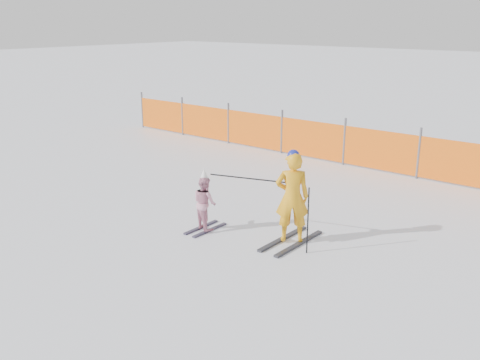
{
  "coord_description": "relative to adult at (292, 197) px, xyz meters",
  "views": [
    {
      "loc": [
        5.69,
        -6.44,
        3.73
      ],
      "look_at": [
        0.0,
        0.5,
        1.0
      ],
      "focal_mm": 40.0,
      "sensor_mm": 36.0,
      "label": 1
    }
  ],
  "objects": [
    {
      "name": "safety_fence",
      "position": [
        -2.54,
        5.14,
        -0.26
      ],
      "size": [
        14.64,
        0.06,
        1.25
      ],
      "color": "#595960",
      "rests_on": "ground"
    },
    {
      "name": "adult",
      "position": [
        0.0,
        0.0,
        0.0
      ],
      "size": [
        0.68,
        1.37,
        1.65
      ],
      "color": "black",
      "rests_on": "ground"
    },
    {
      "name": "child",
      "position": [
        -1.55,
        -0.51,
        -0.29
      ],
      "size": [
        0.57,
        0.86,
        1.17
      ],
      "color": "black",
      "rests_on": "ground"
    },
    {
      "name": "ski_poles",
      "position": [
        -0.22,
        -0.23,
        0.02
      ],
      "size": [
        1.89,
        0.46,
        1.14
      ],
      "color": "black",
      "rests_on": "ground"
    },
    {
      "name": "ground",
      "position": [
        -0.95,
        -0.73,
        -0.82
      ],
      "size": [
        120.0,
        120.0,
        0.0
      ],
      "primitive_type": "plane",
      "color": "white",
      "rests_on": "ground"
    }
  ]
}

